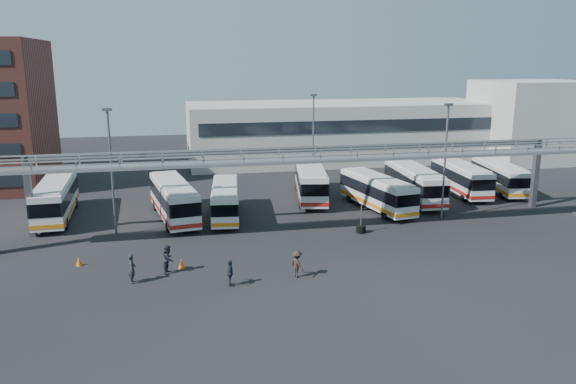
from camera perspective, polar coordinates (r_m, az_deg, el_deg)
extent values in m
plane|color=black|center=(41.38, 4.73, -6.28)|extent=(140.00, 140.00, 0.00)
cube|color=gray|center=(44.48, 3.05, 3.27)|extent=(50.00, 1.80, 0.22)
cube|color=gray|center=(43.51, 3.35, 4.31)|extent=(50.00, 0.10, 0.10)
cube|color=gray|center=(45.13, 2.79, 4.64)|extent=(50.00, 0.10, 0.10)
cube|color=#4C4F54|center=(48.27, 1.83, 4.32)|extent=(45.00, 0.50, 0.35)
cube|color=#9E9E99|center=(79.45, 5.31, 6.15)|extent=(42.00, 14.00, 8.00)
cube|color=#B2B2AD|center=(85.48, 23.59, 6.62)|extent=(14.00, 12.00, 11.00)
cylinder|color=#4C4F54|center=(46.40, -17.45, 1.71)|extent=(0.18, 0.18, 10.00)
cube|color=#4C4F54|center=(45.70, -17.90, 7.98)|extent=(0.70, 0.35, 0.22)
cylinder|color=#4C4F54|center=(50.85, 15.64, 2.81)|extent=(0.18, 0.18, 10.00)
cube|color=#4C4F54|center=(50.21, 16.01, 8.53)|extent=(0.70, 0.35, 0.22)
cylinder|color=#4C4F54|center=(61.89, 2.58, 5.09)|extent=(0.18, 0.18, 10.00)
cube|color=#4C4F54|center=(61.37, 2.63, 9.81)|extent=(0.70, 0.35, 0.22)
cube|color=silver|center=(53.74, -22.53, -0.60)|extent=(3.00, 11.32, 2.81)
cube|color=black|center=(53.66, -22.57, -0.26)|extent=(3.07, 11.38, 1.12)
cube|color=#BF6D12|center=(53.97, -22.44, -1.63)|extent=(3.06, 11.37, 0.36)
cube|color=silver|center=(53.42, -22.68, 0.94)|extent=(2.70, 10.18, 0.16)
cylinder|color=black|center=(50.83, -24.23, -3.10)|extent=(0.35, 1.03, 1.02)
cylinder|color=black|center=(50.45, -21.65, -2.97)|extent=(0.35, 1.03, 1.02)
cylinder|color=black|center=(57.68, -23.07, -1.13)|extent=(0.35, 1.03, 1.02)
cylinder|color=black|center=(57.35, -20.79, -1.01)|extent=(0.35, 1.03, 1.02)
cube|color=silver|center=(50.58, -11.54, -0.67)|extent=(4.30, 11.43, 2.79)
cube|color=black|center=(50.50, -11.56, -0.31)|extent=(4.37, 11.50, 1.12)
cube|color=maroon|center=(50.82, -11.49, -1.75)|extent=(4.36, 11.49, 0.36)
cube|color=silver|center=(50.25, -11.62, 0.96)|extent=(3.87, 10.29, 0.16)
cylinder|color=black|center=(47.34, -12.10, -3.35)|extent=(0.46, 1.05, 1.02)
cylinder|color=black|center=(47.73, -9.37, -3.09)|extent=(0.46, 1.05, 1.02)
cylinder|color=black|center=(54.18, -13.32, -1.30)|extent=(0.46, 1.05, 1.02)
cylinder|color=black|center=(54.51, -10.93, -1.09)|extent=(0.46, 1.05, 1.02)
cube|color=silver|center=(50.39, -6.38, -0.77)|extent=(3.34, 10.12, 2.48)
cube|color=black|center=(50.32, -6.39, -0.45)|extent=(3.40, 10.18, 0.99)
cube|color=#BF6D12|center=(50.61, -6.35, -1.74)|extent=(3.39, 10.17, 0.32)
cube|color=silver|center=(50.09, -6.42, 0.68)|extent=(3.00, 9.11, 0.14)
cylinder|color=black|center=(47.67, -7.60, -3.12)|extent=(0.37, 0.93, 0.90)
cylinder|color=black|center=(47.63, -5.17, -3.07)|extent=(0.37, 0.93, 0.90)
cylinder|color=black|center=(53.79, -7.38, -1.21)|extent=(0.37, 0.93, 0.90)
cylinder|color=black|center=(53.76, -5.23, -1.16)|extent=(0.37, 0.93, 0.90)
cube|color=silver|center=(56.73, 2.31, 1.15)|extent=(4.58, 11.69, 2.85)
cube|color=black|center=(56.66, 2.31, 1.48)|extent=(4.65, 11.76, 1.14)
cube|color=maroon|center=(56.96, 2.30, 0.16)|extent=(4.64, 11.75, 0.36)
cube|color=silver|center=(56.43, 2.32, 2.65)|extent=(4.13, 10.52, 0.17)
cylinder|color=black|center=(53.43, 1.30, -1.12)|extent=(0.49, 1.08, 1.04)
cylinder|color=black|center=(53.60, 3.81, -1.10)|extent=(0.49, 1.08, 1.04)
cylinder|color=black|center=(60.53, 0.95, 0.60)|extent=(0.49, 1.08, 1.04)
cylinder|color=black|center=(60.68, 3.17, 0.62)|extent=(0.49, 1.08, 1.04)
cube|color=silver|center=(53.45, 9.02, 0.06)|extent=(4.09, 10.73, 2.62)
cube|color=black|center=(53.38, 9.03, 0.39)|extent=(4.16, 10.80, 1.05)
cube|color=#BF6D12|center=(53.67, 8.98, -0.90)|extent=(4.15, 10.79, 0.33)
cube|color=silver|center=(53.15, 9.07, 1.52)|extent=(3.68, 9.66, 0.15)
cylinder|color=black|center=(50.44, 9.83, -2.25)|extent=(0.44, 0.99, 0.95)
cylinder|color=black|center=(51.56, 11.87, -2.00)|extent=(0.44, 0.99, 0.95)
cylinder|color=black|center=(56.08, 6.30, -0.55)|extent=(0.44, 0.99, 0.95)
cylinder|color=black|center=(57.08, 8.21, -0.36)|extent=(0.44, 0.99, 0.95)
cube|color=silver|center=(57.46, 12.69, 0.95)|extent=(3.31, 11.35, 2.80)
cube|color=black|center=(57.39, 12.71, 1.27)|extent=(3.37, 11.41, 1.12)
cube|color=maroon|center=(57.67, 12.64, -0.01)|extent=(3.36, 11.40, 0.36)
cube|color=silver|center=(57.16, 12.77, 2.40)|extent=(2.98, 10.21, 0.16)
cylinder|color=black|center=(54.10, 12.79, -1.29)|extent=(0.37, 1.04, 1.02)
cylinder|color=black|center=(54.95, 15.04, -1.19)|extent=(0.37, 1.04, 1.02)
cylinder|color=black|center=(60.66, 10.43, 0.40)|extent=(0.37, 1.04, 1.02)
cylinder|color=black|center=(61.42, 12.48, 0.46)|extent=(0.37, 1.04, 1.02)
cube|color=silver|center=(61.81, 17.13, 1.44)|extent=(3.25, 10.71, 2.64)
cube|color=black|center=(61.75, 17.15, 1.72)|extent=(3.31, 10.77, 1.05)
cube|color=maroon|center=(62.00, 17.07, 0.60)|extent=(3.30, 10.76, 0.34)
cube|color=silver|center=(61.55, 17.22, 2.71)|extent=(2.92, 9.64, 0.15)
cylinder|color=black|center=(58.65, 17.42, -0.47)|extent=(0.36, 0.98, 0.96)
cylinder|color=black|center=(59.57, 19.30, -0.41)|extent=(0.36, 0.98, 0.96)
cylinder|color=black|center=(64.67, 14.97, 0.94)|extent=(0.36, 0.98, 0.96)
cylinder|color=black|center=(65.51, 16.72, 0.98)|extent=(0.36, 0.98, 0.96)
cube|color=silver|center=(64.19, 20.68, 1.54)|extent=(3.89, 10.41, 2.54)
cube|color=black|center=(64.14, 20.70, 1.80)|extent=(3.96, 10.48, 1.02)
cube|color=#BF6D12|center=(64.37, 20.61, 0.75)|extent=(3.95, 10.47, 0.32)
cube|color=silver|center=(63.95, 20.78, 2.72)|extent=(3.50, 9.37, 0.15)
cylinder|color=black|center=(61.12, 20.88, -0.22)|extent=(0.42, 0.96, 0.93)
cylinder|color=black|center=(61.98, 22.64, -0.19)|extent=(0.42, 0.96, 0.93)
cylinder|color=black|center=(66.98, 18.70, 1.09)|extent=(0.42, 0.96, 0.93)
cylinder|color=black|center=(67.76, 20.33, 1.09)|extent=(0.42, 0.96, 0.93)
imported|color=#212229|center=(37.14, -15.57, -7.50)|extent=(0.46, 0.70, 1.93)
imported|color=black|center=(38.22, -12.05, -6.68)|extent=(1.00, 1.13, 1.95)
imported|color=black|center=(36.73, 0.94, -7.33)|extent=(1.06, 1.33, 1.80)
imported|color=#1A222E|center=(35.56, -5.90, -8.20)|extent=(0.44, 1.01, 1.71)
cone|color=orange|center=(41.44, -20.48, -6.63)|extent=(0.41, 0.41, 0.62)
cone|color=orange|center=(39.07, -10.77, -7.15)|extent=(0.56, 0.56, 0.69)
cylinder|color=black|center=(46.47, 7.40, -3.99)|extent=(0.80, 0.80, 0.19)
cylinder|color=black|center=(46.40, 7.41, -3.74)|extent=(0.80, 0.80, 0.19)
cylinder|color=black|center=(46.34, 7.42, -3.49)|extent=(0.80, 0.80, 0.19)
cylinder|color=#4C4F54|center=(46.17, 7.44, -2.76)|extent=(0.11, 0.11, 2.29)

